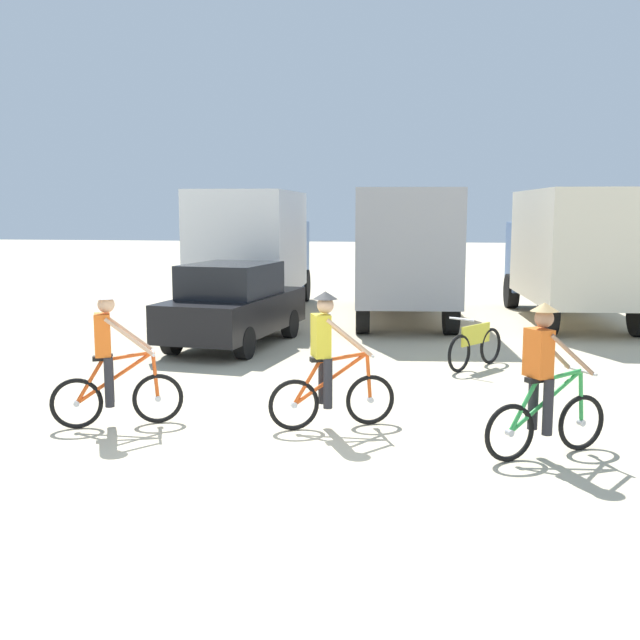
# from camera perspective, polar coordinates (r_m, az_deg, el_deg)

# --- Properties ---
(ground_plane) EXTENTS (120.00, 120.00, 0.00)m
(ground_plane) POSITION_cam_1_polar(r_m,az_deg,el_deg) (8.83, -5.70, -10.72)
(ground_plane) COLOR beige
(box_truck_avon_van) EXTENTS (2.68, 6.85, 3.35)m
(box_truck_avon_van) POSITION_cam_1_polar(r_m,az_deg,el_deg) (21.31, -4.91, 5.57)
(box_truck_avon_van) COLOR white
(box_truck_avon_van) RESTS_ON ground
(box_truck_grey_hauler) EXTENTS (3.01, 6.95, 3.35)m
(box_truck_grey_hauler) POSITION_cam_1_polar(r_m,az_deg,el_deg) (19.88, 6.18, 5.36)
(box_truck_grey_hauler) COLOR #9E9EA3
(box_truck_grey_hauler) RESTS_ON ground
(box_truck_cream_rv) EXTENTS (2.86, 6.90, 3.35)m
(box_truck_cream_rv) POSITION_cam_1_polar(r_m,az_deg,el_deg) (20.53, 18.37, 5.08)
(box_truck_cream_rv) COLOR beige
(box_truck_cream_rv) RESTS_ON ground
(sedan_parked) EXTENTS (2.37, 4.42, 1.76)m
(sedan_parked) POSITION_cam_1_polar(r_m,az_deg,el_deg) (16.10, -6.50, 1.14)
(sedan_parked) COLOR black
(sedan_parked) RESTS_ON ground
(cyclist_orange_shirt) EXTENTS (1.61, 0.81, 1.82)m
(cyclist_orange_shirt) POSITION_cam_1_polar(r_m,az_deg,el_deg) (10.43, -15.34, -3.20)
(cyclist_orange_shirt) COLOR black
(cyclist_orange_shirt) RESTS_ON ground
(cyclist_cowboy_hat) EXTENTS (1.61, 0.81, 1.82)m
(cyclist_cowboy_hat) POSITION_cam_1_polar(r_m,az_deg,el_deg) (9.99, 0.63, -3.40)
(cyclist_cowboy_hat) COLOR black
(cyclist_cowboy_hat) RESTS_ON ground
(cyclist_near_camera) EXTENTS (1.49, 0.98, 1.82)m
(cyclist_near_camera) POSITION_cam_1_polar(r_m,az_deg,el_deg) (9.20, 16.44, -4.75)
(cyclist_near_camera) COLOR black
(cyclist_near_camera) RESTS_ON ground
(bicycle_spare) EXTENTS (1.04, 1.45, 0.97)m
(bicycle_spare) POSITION_cam_1_polar(r_m,az_deg,el_deg) (14.13, 11.56, -1.96)
(bicycle_spare) COLOR black
(bicycle_spare) RESTS_ON ground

